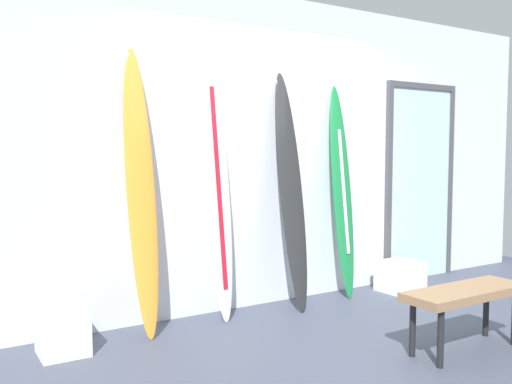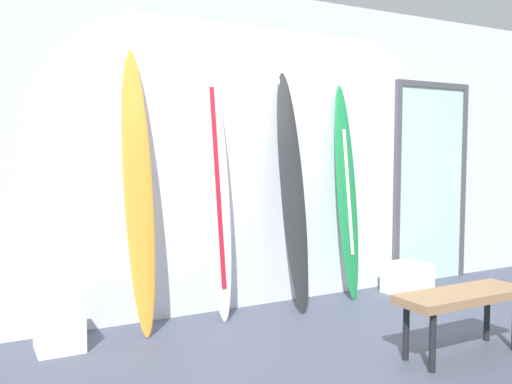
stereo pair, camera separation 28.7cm
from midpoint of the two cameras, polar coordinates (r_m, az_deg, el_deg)
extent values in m
cube|color=#424859|center=(4.26, 11.20, -15.36)|extent=(8.00, 8.00, 0.04)
cube|color=silver|center=(5.08, 2.02, 4.22)|extent=(7.20, 0.20, 2.80)
ellipsoid|color=orange|center=(4.28, -10.17, 0.11)|extent=(0.23, 0.41, 2.20)
cone|color=black|center=(4.34, -9.56, -11.97)|extent=(0.07, 0.09, 0.11)
ellipsoid|color=silver|center=(4.57, -2.30, 0.53)|extent=(0.23, 0.34, 2.21)
cube|color=red|center=(4.55, -2.16, 0.55)|extent=(0.04, 0.23, 1.66)
ellipsoid|color=#252627|center=(4.87, 5.47, 0.15)|extent=(0.25, 0.46, 2.11)
cone|color=black|center=(4.92, 6.19, -10.10)|extent=(0.07, 0.09, 0.11)
ellipsoid|color=#1A7A3D|center=(5.31, 10.85, 0.00)|extent=(0.24, 0.31, 2.03)
cube|color=white|center=(5.29, 11.04, 0.02)|extent=(0.04, 0.16, 1.18)
cube|color=white|center=(5.72, 16.74, -8.56)|extent=(0.38, 0.38, 0.30)
cube|color=white|center=(4.20, -17.78, -13.33)|extent=(0.32, 0.32, 0.30)
cube|color=silver|center=(6.29, 18.83, 0.69)|extent=(0.91, 0.02, 2.07)
cube|color=#47474C|center=(5.94, 15.67, 0.57)|extent=(0.06, 0.06, 2.07)
cube|color=#47474C|center=(6.65, 21.66, 0.80)|extent=(0.06, 0.06, 2.07)
cube|color=#47474C|center=(6.32, 19.07, 10.40)|extent=(1.03, 0.06, 0.06)
cube|color=#8D6B49|center=(4.14, 22.47, -9.86)|extent=(1.00, 0.34, 0.06)
cylinder|color=black|center=(3.84, 19.88, -14.40)|extent=(0.04, 0.04, 0.39)
cylinder|color=black|center=(3.99, 17.29, -13.61)|extent=(0.04, 0.04, 0.39)
cylinder|color=black|center=(4.57, 24.45, -11.48)|extent=(0.04, 0.04, 0.39)
camera|label=1|loc=(0.14, -88.24, 0.13)|focal=38.76mm
camera|label=2|loc=(0.14, 91.76, -0.13)|focal=38.76mm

